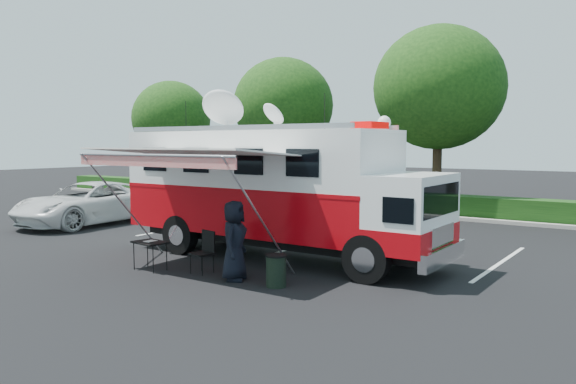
% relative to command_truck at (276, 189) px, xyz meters
% --- Properties ---
extents(ground_plane, '(120.00, 120.00, 0.00)m').
position_rel_command_truck_xyz_m(ground_plane, '(0.09, 0.00, -2.03)').
color(ground_plane, black).
rests_on(ground_plane, ground).
extents(back_border, '(60.00, 6.14, 8.87)m').
position_rel_command_truck_xyz_m(back_border, '(1.23, 12.90, 2.98)').
color(back_border, '#9E998E').
rests_on(back_border, ground_plane).
extents(stall_lines, '(24.12, 5.50, 0.01)m').
position_rel_command_truck_xyz_m(stall_lines, '(-0.41, 3.00, -2.02)').
color(stall_lines, silver).
rests_on(stall_lines, ground_plane).
extents(command_truck, '(9.85, 2.71, 4.73)m').
position_rel_command_truck_xyz_m(command_truck, '(0.00, 0.00, 0.00)').
color(command_truck, black).
rests_on(command_truck, ground_plane).
extents(awning, '(5.38, 2.77, 3.25)m').
position_rel_command_truck_xyz_m(awning, '(-0.88, -2.81, 1.02)').
color(awning, white).
rests_on(awning, ground_plane).
extents(white_suv, '(3.13, 6.37, 1.74)m').
position_rel_command_truck_xyz_m(white_suv, '(-10.39, 1.15, -2.03)').
color(white_suv, silver).
rests_on(white_suv, ground_plane).
extents(person, '(0.94, 1.12, 1.96)m').
position_rel_command_truck_xyz_m(person, '(0.74, -2.75, -2.03)').
color(person, black).
rests_on(person, ground_plane).
extents(folding_table, '(0.98, 0.75, 0.77)m').
position_rel_command_truck_xyz_m(folding_table, '(-1.80, -3.17, -1.31)').
color(folding_table, black).
rests_on(folding_table, ground_plane).
extents(folding_chair, '(0.59, 0.62, 1.08)m').
position_rel_command_truck_xyz_m(folding_chair, '(-0.41, -2.54, -1.38)').
color(folding_chair, black).
rests_on(folding_chair, ground_plane).
extents(trash_bin, '(0.50, 0.50, 0.76)m').
position_rel_command_truck_xyz_m(trash_bin, '(1.95, -2.68, -1.64)').
color(trash_bin, black).
rests_on(trash_bin, ground_plane).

